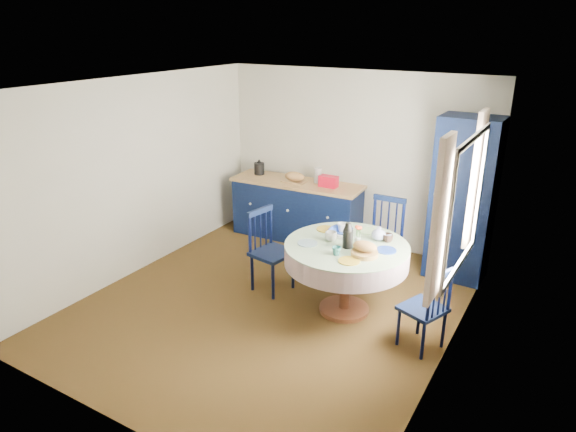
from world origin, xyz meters
name	(u,v)px	position (x,y,z in m)	size (l,w,h in m)	color
floor	(271,304)	(0.00, 0.00, 0.00)	(4.50, 4.50, 0.00)	black
ceiling	(268,85)	(0.00, 0.00, 2.50)	(4.50, 4.50, 0.00)	white
wall_back	(354,159)	(0.00, 2.25, 1.25)	(4.00, 0.02, 2.50)	beige
wall_left	(137,177)	(-2.00, 0.00, 1.25)	(0.02, 4.50, 2.50)	beige
wall_right	(457,240)	(2.00, 0.00, 1.25)	(0.02, 4.50, 2.50)	beige
window	(463,201)	(1.95, 0.30, 1.52)	(0.10, 1.74, 1.45)	white
kitchen_counter	(297,209)	(-0.74, 1.90, 0.46)	(2.01, 0.72, 1.13)	black
pantry_cabinet	(463,200)	(1.66, 1.85, 1.03)	(0.73, 0.54, 2.07)	black
dining_table	(347,255)	(0.81, 0.30, 0.70)	(1.36, 1.36, 1.10)	#5C2F1A
chair_left	(270,250)	(-0.22, 0.33, 0.51)	(0.50, 0.52, 1.01)	black
chair_far	(383,239)	(0.85, 1.32, 0.53)	(0.47, 0.45, 1.05)	black
chair_right	(426,308)	(1.78, 0.05, 0.45)	(0.50, 0.51, 0.90)	black
mug_a	(331,236)	(0.60, 0.31, 0.88)	(0.13, 0.13, 0.10)	silver
mug_b	(336,251)	(0.82, 0.00, 0.87)	(0.10, 0.10, 0.09)	#2A6966
mug_c	(388,238)	(1.15, 0.59, 0.87)	(0.12, 0.12, 0.09)	black
mug_d	(342,227)	(0.60, 0.61, 0.88)	(0.11, 0.11, 0.10)	silver
cobalt_bowl	(341,231)	(0.61, 0.54, 0.86)	(0.26, 0.26, 0.06)	navy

